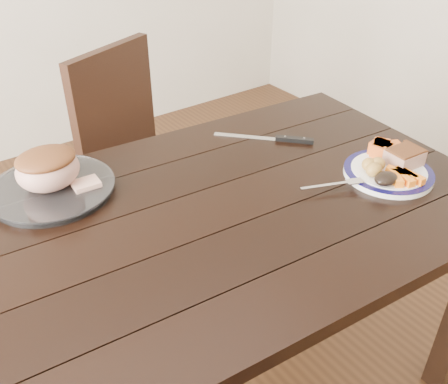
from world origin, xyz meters
TOP-DOWN VIEW (x-y plane):
  - dining_table at (0.00, 0.00)m, footprint 1.67×1.03m
  - chair_far at (0.22, 0.73)m, footprint 0.55×0.56m
  - dinner_plate at (0.55, -0.16)m, footprint 0.25×0.25m
  - plate_rim at (0.55, -0.16)m, footprint 0.25×0.25m
  - serving_platter at (-0.25, 0.31)m, footprint 0.32×0.32m
  - pork_slice at (0.60, -0.17)m, footprint 0.10×0.08m
  - roasted_potatoes at (0.50, -0.15)m, footprint 0.08×0.07m
  - carrot_batons at (0.54, -0.22)m, footprint 0.10×0.11m
  - pumpkin_wedges at (0.60, -0.10)m, footprint 0.09×0.09m
  - dark_mushroom at (0.48, -0.21)m, footprint 0.07×0.05m
  - fork at (0.37, -0.13)m, footprint 0.17×0.08m
  - roast_joint at (-0.25, 0.31)m, footprint 0.17×0.14m
  - cut_slice at (-0.17, 0.26)m, footprint 0.07×0.06m
  - carving_knife at (0.45, 0.17)m, footprint 0.23×0.25m

SIDE VIEW (x-z plane):
  - chair_far at x=0.22m, z-range 0.06..0.99m
  - dining_table at x=0.00m, z-range 0.28..1.03m
  - carving_knife at x=0.45m, z-range 0.75..0.76m
  - dinner_plate at x=0.55m, z-range 0.75..0.77m
  - serving_platter at x=-0.25m, z-range 0.75..0.77m
  - plate_rim at x=0.55m, z-range 0.76..0.78m
  - fork at x=0.37m, z-range 0.77..0.77m
  - cut_slice at x=-0.17m, z-range 0.77..0.78m
  - carrot_batons at x=0.54m, z-range 0.77..0.79m
  - dark_mushroom at x=0.48m, z-range 0.77..0.80m
  - pumpkin_wedges at x=0.60m, z-range 0.77..0.81m
  - roasted_potatoes at x=0.50m, z-range 0.77..0.81m
  - pork_slice at x=0.60m, z-range 0.77..0.81m
  - roast_joint at x=-0.25m, z-range 0.77..0.87m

